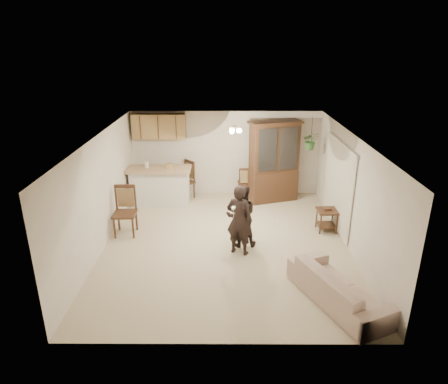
{
  "coord_description": "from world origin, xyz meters",
  "views": [
    {
      "loc": [
        -0.0,
        -8.17,
        4.4
      ],
      "look_at": [
        -0.04,
        0.4,
        1.12
      ],
      "focal_mm": 32.0,
      "sensor_mm": 36.0,
      "label": 1
    }
  ],
  "objects_px": {
    "sofa": "(339,284)",
    "chair_bar": "(125,221)",
    "child": "(241,218)",
    "china_hutch": "(274,162)",
    "chair_hutch_right": "(245,188)",
    "adult": "(239,215)",
    "chair_hutch_left": "(184,188)",
    "side_table": "(327,220)"
  },
  "relations": [
    {
      "from": "child",
      "to": "chair_bar",
      "type": "distance_m",
      "value": 2.82
    },
    {
      "from": "adult",
      "to": "child",
      "type": "xyz_separation_m",
      "value": [
        0.06,
        0.37,
        -0.22
      ]
    },
    {
      "from": "china_hutch",
      "to": "chair_hutch_right",
      "type": "bearing_deg",
      "value": 143.14
    },
    {
      "from": "chair_hutch_left",
      "to": "chair_bar",
      "type": "bearing_deg",
      "value": -68.59
    },
    {
      "from": "child",
      "to": "china_hutch",
      "type": "bearing_deg",
      "value": -113.82
    },
    {
      "from": "chair_hutch_right",
      "to": "adult",
      "type": "bearing_deg",
      "value": 82.65
    },
    {
      "from": "adult",
      "to": "chair_bar",
      "type": "xyz_separation_m",
      "value": [
        -2.7,
        0.89,
        -0.56
      ]
    },
    {
      "from": "china_hutch",
      "to": "child",
      "type": "bearing_deg",
      "value": -128.15
    },
    {
      "from": "sofa",
      "to": "child",
      "type": "distance_m",
      "value": 2.71
    },
    {
      "from": "chair_bar",
      "to": "sofa",
      "type": "bearing_deg",
      "value": -32.32
    },
    {
      "from": "chair_bar",
      "to": "chair_hutch_left",
      "type": "height_order",
      "value": "chair_bar"
    },
    {
      "from": "chair_bar",
      "to": "chair_hutch_right",
      "type": "height_order",
      "value": "chair_bar"
    },
    {
      "from": "adult",
      "to": "side_table",
      "type": "xyz_separation_m",
      "value": [
        2.18,
        1.11,
        -0.62
      ]
    },
    {
      "from": "sofa",
      "to": "child",
      "type": "bearing_deg",
      "value": 14.03
    },
    {
      "from": "child",
      "to": "side_table",
      "type": "bearing_deg",
      "value": -164.3
    },
    {
      "from": "chair_hutch_right",
      "to": "child",
      "type": "bearing_deg",
      "value": 83.14
    },
    {
      "from": "sofa",
      "to": "adult",
      "type": "relative_size",
      "value": 1.04
    },
    {
      "from": "adult",
      "to": "chair_hutch_right",
      "type": "relative_size",
      "value": 1.93
    },
    {
      "from": "adult",
      "to": "chair_bar",
      "type": "distance_m",
      "value": 2.89
    },
    {
      "from": "side_table",
      "to": "chair_bar",
      "type": "xyz_separation_m",
      "value": [
        -4.87,
        -0.22,
        0.05
      ]
    },
    {
      "from": "china_hutch",
      "to": "chair_hutch_right",
      "type": "relative_size",
      "value": 2.48
    },
    {
      "from": "sofa",
      "to": "child",
      "type": "xyz_separation_m",
      "value": [
        -1.66,
        2.12,
        0.31
      ]
    },
    {
      "from": "china_hutch",
      "to": "chair_hutch_right",
      "type": "height_order",
      "value": "china_hutch"
    },
    {
      "from": "sofa",
      "to": "chair_bar",
      "type": "distance_m",
      "value": 5.14
    },
    {
      "from": "sofa",
      "to": "chair_hutch_right",
      "type": "bearing_deg",
      "value": -8.44
    },
    {
      "from": "china_hutch",
      "to": "chair_hutch_right",
      "type": "xyz_separation_m",
      "value": [
        -0.79,
        0.27,
        -0.88
      ]
    },
    {
      "from": "chair_hutch_left",
      "to": "adult",
      "type": "bearing_deg",
      "value": -17.29
    },
    {
      "from": "sofa",
      "to": "chair_bar",
      "type": "xyz_separation_m",
      "value": [
        -4.41,
        2.65,
        -0.03
      ]
    },
    {
      "from": "adult",
      "to": "chair_bar",
      "type": "bearing_deg",
      "value": 2.69
    },
    {
      "from": "chair_hutch_left",
      "to": "chair_hutch_right",
      "type": "distance_m",
      "value": 1.8
    },
    {
      "from": "sofa",
      "to": "chair_hutch_left",
      "type": "height_order",
      "value": "chair_hutch_left"
    },
    {
      "from": "sofa",
      "to": "chair_hutch_right",
      "type": "distance_m",
      "value": 5.36
    },
    {
      "from": "side_table",
      "to": "chair_hutch_right",
      "type": "distance_m",
      "value": 2.98
    },
    {
      "from": "adult",
      "to": "chair_bar",
      "type": "relative_size",
      "value": 1.51
    },
    {
      "from": "sofa",
      "to": "child",
      "type": "relative_size",
      "value": 1.39
    },
    {
      "from": "child",
      "to": "chair_hutch_right",
      "type": "bearing_deg",
      "value": -97.87
    },
    {
      "from": "adult",
      "to": "child",
      "type": "bearing_deg",
      "value": -77.7
    },
    {
      "from": "chair_bar",
      "to": "chair_hutch_left",
      "type": "xyz_separation_m",
      "value": [
        1.18,
        2.38,
        -0.02
      ]
    },
    {
      "from": "chair_hutch_right",
      "to": "sofa",
      "type": "bearing_deg",
      "value": 102.88
    },
    {
      "from": "sofa",
      "to": "china_hutch",
      "type": "relative_size",
      "value": 0.81
    },
    {
      "from": "adult",
      "to": "chair_hutch_left",
      "type": "xyz_separation_m",
      "value": [
        -1.51,
        3.27,
        -0.59
      ]
    },
    {
      "from": "child",
      "to": "adult",
      "type": "bearing_deg",
      "value": 77.6
    }
  ]
}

